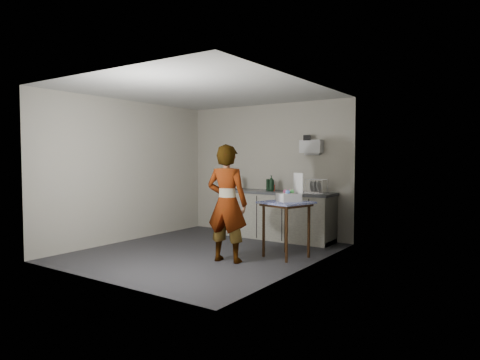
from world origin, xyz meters
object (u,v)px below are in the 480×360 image
Objects in this scene: dish_rack at (316,190)px; bakery_box at (290,195)px; kitchen_counter at (277,216)px; standing_man at (227,203)px; dark_bottle at (268,185)px; side_table at (286,209)px; paper_towel at (239,183)px; soda_can at (273,188)px; soap_bottle at (271,183)px.

dish_rack is 0.80× the size of bakery_box.
standing_man is (0.28, -1.98, 0.44)m from kitchen_counter.
side_table is at bearing -49.14° from dark_bottle.
side_table is 1.64m from dark_bottle.
paper_towel is (-0.66, -0.02, 0.01)m from dark_bottle.
kitchen_counter is 2.05m from standing_man.
side_table is 3.31× the size of paper_towel.
standing_man is 1.02m from bakery_box.
side_table is 3.87× the size of dark_bottle.
dish_rack is (-0.09, 1.28, 0.21)m from side_table.
bakery_box reaches higher than soda_can.
standing_man reaches higher than kitchen_counter.
kitchen_counter reaches higher than side_table.
dish_rack reaches higher than dark_bottle.
paper_towel is (-1.13, 1.95, 0.17)m from standing_man.
side_table is 0.22m from bakery_box.
paper_towel is (-1.72, 1.20, 0.28)m from side_table.
dish_rack is at bearing 2.91° from paper_towel.
bakery_box reaches higher than paper_towel.
standing_man is at bearing -79.21° from soap_bottle.
dark_bottle is 0.86× the size of paper_towel.
kitchen_counter is 0.55m from soda_can.
dark_bottle is 0.97m from dish_rack.
side_table is 1.94× the size of bakery_box.
dark_bottle is at bearing -176.30° from dish_rack.
bakery_box is at bearing -46.84° from dark_bottle.
dark_bottle is 1.59m from bakery_box.
dark_bottle reaches higher than kitchen_counter.
soda_can is at bearing -174.77° from dish_rack.
dark_bottle is (-1.06, 1.22, 0.27)m from side_table.
standing_man is 1.97m from soap_bottle.
standing_man is at bearing -103.86° from dish_rack.
paper_towel is at bearing -177.65° from kitchen_counter.
dish_rack is (0.78, 0.05, 0.54)m from kitchen_counter.
bakery_box is (0.12, -1.22, -0.00)m from dish_rack.
soap_bottle is 1.35× the size of dark_bottle.
soap_bottle is at bearing -21.26° from dark_bottle.
dark_bottle is (-0.19, -0.01, 0.60)m from kitchen_counter.
kitchen_counter is at bearing 4.42° from dark_bottle.
soap_bottle is 1.49m from bakery_box.
dish_rack is (1.63, 0.08, -0.07)m from paper_towel.
soda_can is (-0.93, 1.21, 0.21)m from side_table.
soap_bottle reaches higher than kitchen_counter.
soda_can is at bearing -90.65° from standing_man.
kitchen_counter is 10.00× the size of dark_bottle.
kitchen_counter is 0.63m from dark_bottle.
soap_bottle reaches higher than side_table.
soda_can is at bearing 42.19° from soap_bottle.
soap_bottle is at bearing -137.81° from soda_can.
kitchen_counter is 19.23× the size of soda_can.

